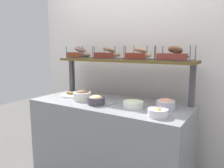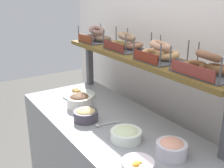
{
  "view_description": "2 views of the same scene",
  "coord_description": "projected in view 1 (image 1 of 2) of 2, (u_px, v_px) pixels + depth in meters",
  "views": [
    {
      "loc": [
        1.16,
        -1.83,
        1.39
      ],
      "look_at": [
        -0.03,
        0.1,
        1.02
      ],
      "focal_mm": 34.96,
      "sensor_mm": 36.0,
      "label": 1
    },
    {
      "loc": [
        1.49,
        -0.94,
        1.71
      ],
      "look_at": [
        -0.03,
        0.06,
        1.09
      ],
      "focal_mm": 44.48,
      "sensor_mm": 36.0,
      "label": 2
    }
  ],
  "objects": [
    {
      "name": "upper_shelf",
      "position": [
        123.0,
        60.0,
        2.39
      ],
      "size": [
        1.57,
        0.32,
        0.03
      ],
      "primitive_type": "cube",
      "color": "brown",
      "rests_on": "shelf_riser_left"
    },
    {
      "name": "bowl_hummus",
      "position": [
        96.0,
        100.0,
        2.14
      ],
      "size": [
        0.17,
        0.17,
        0.09
      ],
      "color": "#48414E",
      "rests_on": "deli_counter"
    },
    {
      "name": "shelf_riser_right",
      "position": [
        192.0,
        86.0,
        2.04
      ],
      "size": [
        0.05,
        0.05,
        0.4
      ],
      "primitive_type": "cube",
      "color": "#4C4C51",
      "rests_on": "deli_counter"
    },
    {
      "name": "bowl_chocolate_spread",
      "position": [
        82.0,
        95.0,
        2.32
      ],
      "size": [
        0.19,
        0.19,
        0.11
      ],
      "color": "white",
      "rests_on": "deli_counter"
    },
    {
      "name": "shelf_riser_left",
      "position": [
        72.0,
        75.0,
        2.81
      ],
      "size": [
        0.05,
        0.05,
        0.4
      ],
      "primitive_type": "cube",
      "color": "#4C4C51",
      "rests_on": "deli_counter"
    },
    {
      "name": "bagel_basket_poppy",
      "position": [
        80.0,
        54.0,
        2.68
      ],
      "size": [
        0.26,
        0.25,
        0.14
      ],
      "color": "#4C4C51",
      "rests_on": "upper_shelf"
    },
    {
      "name": "back_wall",
      "position": [
        134.0,
        65.0,
        2.64
      ],
      "size": [
        2.81,
        0.06,
        2.4
      ],
      "primitive_type": "cube",
      "color": "white",
      "rests_on": "ground_plane"
    },
    {
      "name": "deli_counter",
      "position": [
        110.0,
        141.0,
        2.3
      ],
      "size": [
        1.61,
        0.7,
        0.85
      ],
      "primitive_type": "cube",
      "color": "gray",
      "rests_on": "ground_plane"
    },
    {
      "name": "bagel_basket_sesame",
      "position": [
        140.0,
        55.0,
        2.27
      ],
      "size": [
        0.28,
        0.26,
        0.14
      ],
      "color": "#4C4C51",
      "rests_on": "upper_shelf"
    },
    {
      "name": "bowl_fruit_salad",
      "position": [
        158.0,
        113.0,
        1.75
      ],
      "size": [
        0.16,
        0.16,
        0.08
      ],
      "color": "white",
      "rests_on": "deli_counter"
    },
    {
      "name": "bagel_basket_cinnamon_raisin",
      "position": [
        175.0,
        56.0,
        2.08
      ],
      "size": [
        0.34,
        0.25,
        0.14
      ],
      "color": "#4C4C51",
      "rests_on": "upper_shelf"
    },
    {
      "name": "bowl_scallion_spread",
      "position": [
        133.0,
        104.0,
        2.02
      ],
      "size": [
        0.19,
        0.19,
        0.08
      ],
      "color": "white",
      "rests_on": "deli_counter"
    },
    {
      "name": "bagel_basket_everything",
      "position": [
        109.0,
        54.0,
        2.49
      ],
      "size": [
        0.31,
        0.25,
        0.14
      ],
      "color": "#4C4C51",
      "rests_on": "upper_shelf"
    },
    {
      "name": "serving_spoon_near_plate",
      "position": [
        111.0,
        104.0,
        2.13
      ],
      "size": [
        0.06,
        0.17,
        0.01
      ],
      "color": "#B7B7BC",
      "rests_on": "deli_counter"
    },
    {
      "name": "serving_plate_white",
      "position": [
        73.0,
        95.0,
        2.53
      ],
      "size": [
        0.28,
        0.28,
        0.04
      ],
      "color": "white",
      "rests_on": "deli_counter"
    },
    {
      "name": "bowl_lox_spread",
      "position": [
        166.0,
        104.0,
        1.97
      ],
      "size": [
        0.17,
        0.17,
        0.1
      ],
      "color": "silver",
      "rests_on": "deli_counter"
    }
  ]
}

